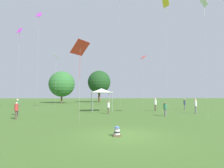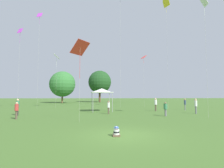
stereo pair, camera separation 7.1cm
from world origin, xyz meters
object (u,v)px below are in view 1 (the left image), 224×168
object	(u,v)px
kite_0	(143,59)
distant_tree_1	(99,82)
person_standing_2	(16,109)
kite_3	(19,34)
person_standing_6	(195,105)
distant_tree_0	(62,84)
kite_1	(80,49)
person_standing_0	(108,106)
person_standing_1	(165,108)
kite_5	(166,5)
seated_toddler	(117,132)
person_standing_5	(155,103)
kite_4	(204,6)
kite_7	(56,57)
canopy_tent	(101,91)
person_standing_4	(185,103)
person_standing_3	(17,106)
kite_6	(39,19)

from	to	relation	value
kite_0	distant_tree_1	bearing A→B (deg)	-143.18
person_standing_2	kite_3	world-z (taller)	kite_3
person_standing_6	distant_tree_0	world-z (taller)	distant_tree_0
kite_1	person_standing_0	bearing A→B (deg)	-120.38
person_standing_1	kite_1	xyz separation A→B (m)	(-8.85, -3.68, 5.33)
kite_0	kite_5	xyz separation A→B (m)	(3.41, -2.82, 8.93)
seated_toddler	person_standing_0	xyz separation A→B (m)	(0.24, 11.73, 0.72)
person_standing_5	kite_4	xyz separation A→B (m)	(2.47, -8.46, 10.25)
kite_1	distant_tree_1	size ratio (longest dim) A/B	0.62
kite_7	person_standing_6	bearing A→B (deg)	-84.99
kite_5	distant_tree_1	bearing A→B (deg)	42.39
person_standing_6	canopy_tent	xyz separation A→B (m)	(-11.52, 3.93, 1.80)
person_standing_6	kite_3	world-z (taller)	kite_3
person_standing_4	kite_5	xyz separation A→B (m)	(-1.42, 2.95, 17.01)
person_standing_1	canopy_tent	xyz separation A→B (m)	(-6.81, 6.14, 2.03)
person_standing_1	kite_0	world-z (taller)	kite_0
person_standing_6	person_standing_5	bearing A→B (deg)	-19.85
person_standing_2	person_standing_6	world-z (taller)	person_standing_6
person_standing_5	kite_1	world-z (taller)	kite_1
kite_5	distant_tree_0	xyz separation A→B (m)	(-23.06, 26.59, -12.23)
seated_toddler	kite_3	bearing A→B (deg)	127.67
kite_1	person_standing_3	bearing A→B (deg)	-43.71
kite_0	kite_3	world-z (taller)	kite_3
kite_6	person_standing_5	bearing A→B (deg)	47.21
canopy_tent	kite_3	distance (m)	17.45
person_standing_5	kite_7	world-z (taller)	kite_7
kite_6	seated_toddler	bearing A→B (deg)	1.07
person_standing_3	distant_tree_1	world-z (taller)	distant_tree_1
person_standing_0	person_standing_2	distance (m)	9.84
person_standing_3	kite_1	world-z (taller)	kite_1
kite_4	kite_7	xyz separation A→B (m)	(-18.80, 17.15, -1.80)
person_standing_1	distant_tree_0	bearing A→B (deg)	28.27
kite_4	distant_tree_0	xyz separation A→B (m)	(-22.02, 38.95, -5.49)
kite_3	person_standing_6	bearing A→B (deg)	53.27
seated_toddler	kite_0	xyz separation A→B (m)	(7.41, 22.05, 8.94)
person_standing_4	kite_6	world-z (taller)	kite_6
kite_1	distant_tree_1	bearing A→B (deg)	-99.35
person_standing_3	kite_4	distance (m)	22.66
kite_4	distant_tree_1	distance (m)	46.02
kite_1	kite_3	distance (m)	19.88
person_standing_4	kite_0	xyz separation A→B (m)	(-4.83, 5.77, 8.08)
canopy_tent	kite_6	bearing A→B (deg)	153.72
person_standing_5	distant_tree_1	world-z (taller)	distant_tree_1
canopy_tent	kite_0	distance (m)	12.28
kite_3	canopy_tent	bearing A→B (deg)	52.64
kite_7	kite_5	bearing A→B (deg)	-65.80
person_standing_1	kite_4	bearing A→B (deg)	-118.85
person_standing_3	kite_4	xyz separation A→B (m)	(19.82, -3.97, 10.25)
kite_4	kite_6	world-z (taller)	kite_6
seated_toddler	person_standing_6	size ratio (longest dim) A/B	0.29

